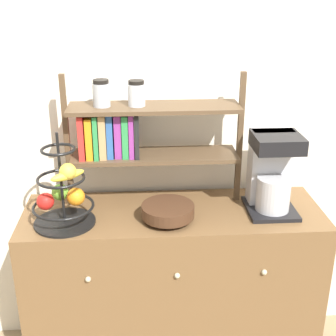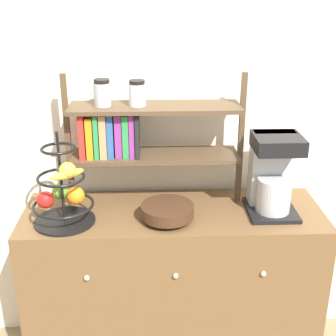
{
  "view_description": "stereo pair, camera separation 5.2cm",
  "coord_description": "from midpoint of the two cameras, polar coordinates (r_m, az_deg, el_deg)",
  "views": [
    {
      "loc": [
        -0.15,
        -1.64,
        1.8
      ],
      "look_at": [
        -0.02,
        0.22,
        1.04
      ],
      "focal_mm": 50.0,
      "sensor_mm": 36.0,
      "label": 1
    },
    {
      "loc": [
        -0.1,
        -1.64,
        1.8
      ],
      "look_at": [
        -0.02,
        0.22,
        1.04
      ],
      "focal_mm": 50.0,
      "sensor_mm": 36.0,
      "label": 2
    }
  ],
  "objects": [
    {
      "name": "sideboard",
      "position": [
        2.32,
        -0.08,
        -14.44
      ],
      "size": [
        1.34,
        0.47,
        0.83
      ],
      "color": "brown",
      "rests_on": "ground_plane"
    },
    {
      "name": "wooden_bowl",
      "position": [
        2.01,
        -0.76,
        -5.32
      ],
      "size": [
        0.23,
        0.23,
        0.07
      ],
      "color": "#422819",
      "rests_on": "sideboard"
    },
    {
      "name": "wall_back",
      "position": [
        2.19,
        -0.57,
        8.99
      ],
      "size": [
        7.0,
        0.05,
        2.6
      ],
      "primitive_type": "cube",
      "color": "silver",
      "rests_on": "ground_plane"
    },
    {
      "name": "fruit_stand",
      "position": [
        2.0,
        -13.41,
        -3.2
      ],
      "size": [
        0.26,
        0.26,
        0.41
      ],
      "color": "black",
      "rests_on": "sideboard"
    },
    {
      "name": "shelf_hutch",
      "position": [
        2.06,
        -5.34,
        4.61
      ],
      "size": [
        0.79,
        0.2,
        0.6
      ],
      "color": "brown",
      "rests_on": "sideboard"
    },
    {
      "name": "coffee_maker",
      "position": [
        2.1,
        11.87,
        -0.46
      ],
      "size": [
        0.21,
        0.24,
        0.36
      ],
      "color": "black",
      "rests_on": "sideboard"
    }
  ]
}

